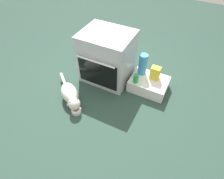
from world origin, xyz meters
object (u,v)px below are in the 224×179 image
object	(u,v)px
food_bowl	(76,111)
cat	(70,95)
snack_bag	(155,73)
soda_can	(136,78)
water_bottle	(143,64)
pantry_cabinet	(149,84)
oven	(107,57)

from	to	relation	value
food_bowl	cat	distance (m)	0.22
snack_bag	soda_can	size ratio (longest dim) A/B	1.50
water_bottle	pantry_cabinet	bearing A→B (deg)	-28.43
pantry_cabinet	cat	size ratio (longest dim) A/B	0.81
pantry_cabinet	food_bowl	xyz separation A→B (m)	(-0.64, -0.79, -0.05)
snack_bag	water_bottle	distance (m)	0.20
oven	pantry_cabinet	distance (m)	0.67
water_bottle	oven	bearing A→B (deg)	-167.04
cat	water_bottle	xyz separation A→B (m)	(0.67, 0.74, 0.20)
snack_bag	soda_can	bearing A→B (deg)	-137.49
snack_bag	soda_can	world-z (taller)	snack_bag
food_bowl	water_bottle	distance (m)	1.04
cat	water_bottle	bearing A→B (deg)	85.64
food_bowl	cat	size ratio (longest dim) A/B	0.20
water_bottle	snack_bag	bearing A→B (deg)	-6.87
soda_can	pantry_cabinet	bearing A→B (deg)	39.96
oven	food_bowl	bearing A→B (deg)	-92.37
oven	water_bottle	distance (m)	0.49
cat	snack_bag	world-z (taller)	snack_bag
oven	cat	bearing A→B (deg)	-107.27
water_bottle	cat	bearing A→B (deg)	-132.10
pantry_cabinet	food_bowl	size ratio (longest dim) A/B	4.04
pantry_cabinet	snack_bag	size ratio (longest dim) A/B	2.71
pantry_cabinet	water_bottle	distance (m)	0.28
food_bowl	snack_bag	xyz separation A→B (m)	(0.69, 0.85, 0.22)
food_bowl	water_bottle	size ratio (longest dim) A/B	0.40
oven	water_bottle	xyz separation A→B (m)	(0.47, 0.11, -0.03)
oven	water_bottle	world-z (taller)	oven
food_bowl	soda_can	size ratio (longest dim) A/B	1.01
oven	cat	size ratio (longest dim) A/B	1.16
cat	snack_bag	bearing A→B (deg)	77.75
food_bowl	snack_bag	world-z (taller)	snack_bag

